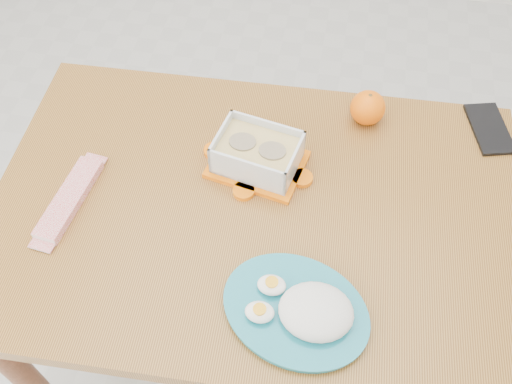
% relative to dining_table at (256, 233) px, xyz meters
% --- Properties ---
extents(ground, '(3.50, 3.50, 0.00)m').
position_rel_dining_table_xyz_m(ground, '(-0.04, 0.21, -0.65)').
color(ground, '#B7B7B2').
rests_on(ground, ground).
extents(dining_table, '(1.19, 0.81, 0.75)m').
position_rel_dining_table_xyz_m(dining_table, '(0.00, 0.00, 0.00)').
color(dining_table, '#A06F2D').
rests_on(dining_table, ground).
extents(food_container, '(0.23, 0.19, 0.09)m').
position_rel_dining_table_xyz_m(food_container, '(-0.02, 0.12, 0.15)').
color(food_container, orange).
rests_on(food_container, dining_table).
extents(orange_fruit, '(0.08, 0.08, 0.08)m').
position_rel_dining_table_xyz_m(orange_fruit, '(0.21, 0.30, 0.14)').
color(orange_fruit, orange).
rests_on(orange_fruit, dining_table).
extents(rice_plate, '(0.36, 0.36, 0.08)m').
position_rel_dining_table_xyz_m(rice_plate, '(0.13, -0.23, 0.13)').
color(rice_plate, teal).
rests_on(rice_plate, dining_table).
extents(candy_bar, '(0.08, 0.22, 0.02)m').
position_rel_dining_table_xyz_m(candy_bar, '(-0.40, -0.06, 0.11)').
color(candy_bar, red).
rests_on(candy_bar, dining_table).
extents(smartphone, '(0.12, 0.18, 0.01)m').
position_rel_dining_table_xyz_m(smartphone, '(0.51, 0.33, 0.11)').
color(smartphone, black).
rests_on(smartphone, dining_table).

